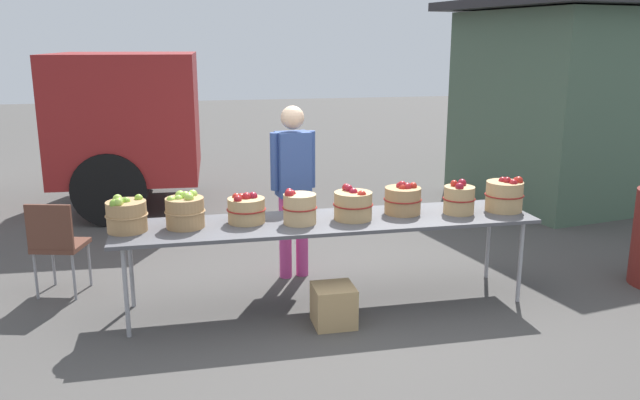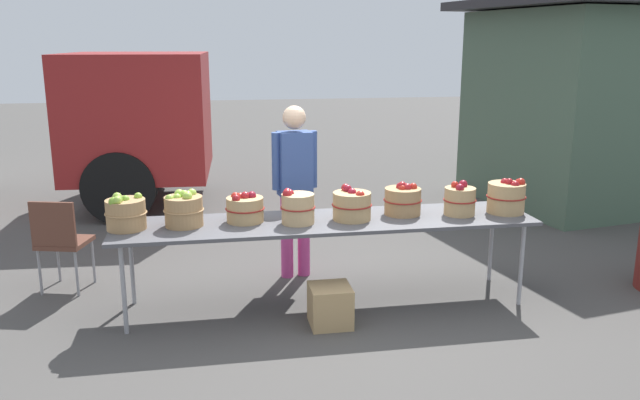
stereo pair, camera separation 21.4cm
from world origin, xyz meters
name	(u,v)px [view 1 (the left image)]	position (x,y,z in m)	size (l,w,h in m)	color
ground_plane	(327,304)	(0.00, 0.00, 0.00)	(40.00, 40.00, 0.00)	#474442
market_table	(328,224)	(0.00, 0.00, 0.72)	(3.50, 0.76, 0.75)	#4C4C51
apple_basket_green_0	(126,215)	(-1.61, 0.02, 0.88)	(0.33, 0.33, 0.29)	#A87F51
apple_basket_green_1	(185,211)	(-1.16, 0.04, 0.89)	(0.33, 0.33, 0.29)	#A87F51
apple_basket_red_0	(246,209)	(-0.67, 0.07, 0.86)	(0.33, 0.33, 0.25)	tan
apple_basket_red_1	(299,208)	(-0.25, -0.05, 0.88)	(0.29, 0.29, 0.29)	tan
apple_basket_red_2	(353,205)	(0.21, -0.02, 0.87)	(0.34, 0.34, 0.29)	tan
apple_basket_red_3	(403,199)	(0.68, 0.07, 0.87)	(0.33, 0.33, 0.29)	#A87F51
apple_basket_red_4	(459,199)	(1.16, -0.03, 0.88)	(0.28, 0.28, 0.29)	tan
apple_basket_red_5	(505,195)	(1.59, -0.03, 0.89)	(0.34, 0.34, 0.31)	tan
vendor_adult	(293,178)	(-0.16, 0.73, 0.96)	(0.43, 0.25, 1.63)	#CC3F8C
food_kiosk	(587,101)	(4.45, 3.08, 1.38)	(3.96, 3.48, 2.74)	#47604C
folding_chair	(57,240)	(-2.27, 0.70, 0.51)	(0.49, 0.49, 0.86)	brown
produce_crate	(334,305)	(-0.05, -0.42, 0.16)	(0.32, 0.32, 0.32)	tan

